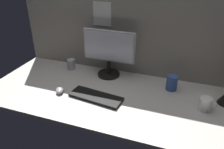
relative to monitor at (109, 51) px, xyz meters
The scene contains 8 objects.
ground_plane 35.27cm from the monitor, 66.37° to the right, with size 180.00×80.00×3.00cm, color beige.
cubicle_wall_back 23.05cm from the monitor, 48.51° to the left, with size 180.00×5.50×73.48cm.
monitor is the anchor object (origin of this frame).
keyboard 40.39cm from the monitor, 84.46° to the right, with size 37.00×13.00×2.00cm, color black.
mouse 47.70cm from the monitor, 123.37° to the right, with size 5.60×9.60×3.40cm, color #99999E.
mug_ceramic_white 79.19cm from the monitor, 17.82° to the right, with size 10.85×7.64×8.67cm.
mug_steel 37.92cm from the monitor, behind, with size 6.74×6.74×8.85cm.
mug_ceramic_blue 53.30cm from the monitor, ahead, with size 7.78×7.78×11.07cm.
Camera 1 is at (45.81, -126.52, 86.81)cm, focal length 35.74 mm.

